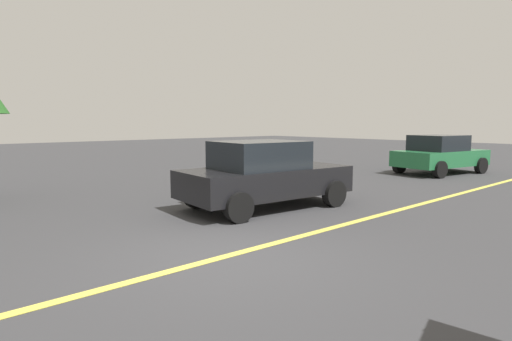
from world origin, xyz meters
name	(u,v)px	position (x,y,z in m)	size (l,w,h in m)	color
ground_plane	(226,257)	(0.00, 0.00, 0.00)	(80.00, 80.00, 0.00)	#38383A
lane_marking_centre	(345,225)	(3.00, 0.00, 0.01)	(28.00, 0.16, 0.01)	#E0D14C
car_black_crossing	(264,174)	(2.95, 2.33, 0.81)	(4.27, 2.37, 1.61)	black
car_green_mid_road	(440,154)	(12.77, 2.60, 0.78)	(4.19, 2.55, 1.54)	#236B3D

